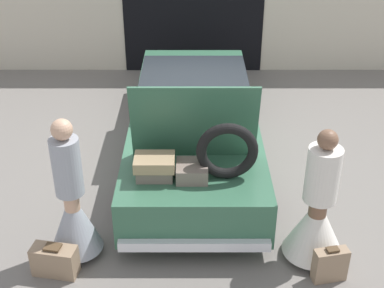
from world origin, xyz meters
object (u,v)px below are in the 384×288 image
Objects in this scene: person_right at (315,215)px; suitcase_beside_left_person at (53,261)px; suitcase_beside_right_person at (328,264)px; person_left at (71,209)px; car at (192,121)px.

person_right is 3.14× the size of suitcase_beside_left_person.
person_right is 0.55m from suitcase_beside_right_person.
person_left reaches higher than person_right.
person_left is 4.06× the size of suitcase_beside_right_person.
car is 3.01× the size of person_right.
suitcase_beside_left_person is at bearing -30.65° from person_left.
suitcase_beside_left_person is (-2.91, -0.28, -0.41)m from person_right.
car reaches higher than suitcase_beside_left_person.
suitcase_beside_right_person is at bearing -178.13° from person_right.
suitcase_beside_left_person is at bearing 178.22° from suitcase_beside_right_person.
suitcase_beside_left_person is 1.23× the size of suitcase_beside_right_person.
car is 3.07m from suitcase_beside_left_person.
car is at bearing 59.54° from suitcase_beside_left_person.
car is at bearing 145.97° from person_left.
person_left is 2.90m from suitcase_beside_right_person.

